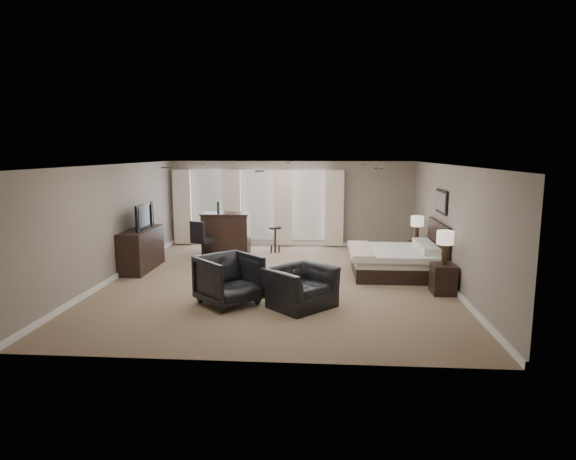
# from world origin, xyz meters

# --- Properties ---
(room) EXTENTS (7.60, 8.60, 2.64)m
(room) POSITION_xyz_m (0.00, 0.00, 1.30)
(room) COLOR #7F6850
(room) RESTS_ON ground
(window_bay) EXTENTS (5.25, 0.20, 2.30)m
(window_bay) POSITION_xyz_m (-1.00, 4.11, 1.20)
(window_bay) COLOR silver
(window_bay) RESTS_ON room
(bed) EXTENTS (2.01, 1.92, 1.28)m
(bed) POSITION_xyz_m (2.58, 0.72, 0.64)
(bed) COLOR silver
(bed) RESTS_ON ground
(nightstand_near) EXTENTS (0.46, 0.56, 0.61)m
(nightstand_near) POSITION_xyz_m (3.47, -0.73, 0.30)
(nightstand_near) COLOR black
(nightstand_near) RESTS_ON ground
(nightstand_far) EXTENTS (0.40, 0.49, 0.54)m
(nightstand_far) POSITION_xyz_m (3.47, 2.17, 0.27)
(nightstand_far) COLOR black
(nightstand_far) RESTS_ON ground
(lamp_near) EXTENTS (0.34, 0.34, 0.70)m
(lamp_near) POSITION_xyz_m (3.47, -0.73, 0.96)
(lamp_near) COLOR beige
(lamp_near) RESTS_ON nightstand_near
(lamp_far) EXTENTS (0.33, 0.33, 0.69)m
(lamp_far) POSITION_xyz_m (3.47, 2.17, 0.88)
(lamp_far) COLOR beige
(lamp_far) RESTS_ON nightstand_far
(wall_art) EXTENTS (0.04, 0.96, 0.56)m
(wall_art) POSITION_xyz_m (3.70, 0.72, 1.75)
(wall_art) COLOR slate
(wall_art) RESTS_ON room
(dresser) EXTENTS (0.56, 1.73, 1.01)m
(dresser) POSITION_xyz_m (-3.45, 0.84, 0.50)
(dresser) COLOR black
(dresser) RESTS_ON ground
(tv) EXTENTS (0.63, 1.09, 0.14)m
(tv) POSITION_xyz_m (-3.45, 0.84, 1.08)
(tv) COLOR black
(tv) RESTS_ON dresser
(armchair_near) EXTENTS (1.35, 1.36, 1.01)m
(armchair_near) POSITION_xyz_m (0.58, -1.78, 0.51)
(armchair_near) COLOR black
(armchair_near) RESTS_ON ground
(armchair_far) EXTENTS (1.39, 1.39, 1.04)m
(armchair_far) POSITION_xyz_m (-0.77, -1.72, 0.52)
(armchair_far) COLOR black
(armchair_far) RESTS_ON ground
(bar_counter) EXTENTS (1.36, 0.70, 1.18)m
(bar_counter) POSITION_xyz_m (-1.74, 2.83, 0.59)
(bar_counter) COLOR black
(bar_counter) RESTS_ON ground
(bar_stool_left) EXTENTS (0.47, 0.47, 0.79)m
(bar_stool_left) POSITION_xyz_m (-2.05, 3.23, 0.40)
(bar_stool_left) COLOR black
(bar_stool_left) RESTS_ON ground
(bar_stool_right) EXTENTS (0.46, 0.46, 0.76)m
(bar_stool_right) POSITION_xyz_m (-0.36, 3.05, 0.38)
(bar_stool_right) COLOR black
(bar_stool_right) RESTS_ON ground
(desk_chair) EXTENTS (0.72, 0.72, 1.06)m
(desk_chair) POSITION_xyz_m (-2.24, 2.13, 0.53)
(desk_chair) COLOR black
(desk_chair) RESTS_ON ground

